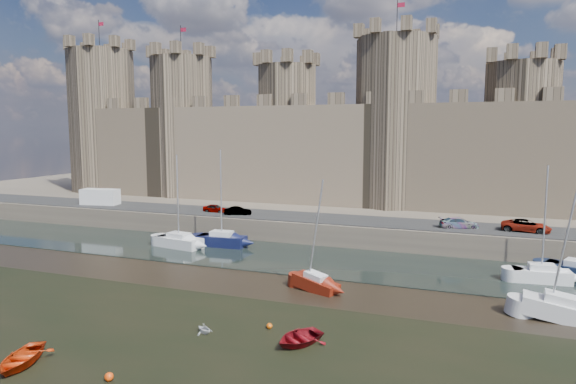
% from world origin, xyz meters
% --- Properties ---
extents(ground, '(160.00, 160.00, 0.00)m').
position_xyz_m(ground, '(0.00, 0.00, 0.00)').
color(ground, black).
rests_on(ground, ground).
extents(water_channel, '(160.00, 12.00, 0.08)m').
position_xyz_m(water_channel, '(0.00, 24.00, 0.04)').
color(water_channel, black).
rests_on(water_channel, ground).
extents(quay, '(160.00, 60.00, 2.50)m').
position_xyz_m(quay, '(0.00, 60.00, 1.25)').
color(quay, '#4C443A').
rests_on(quay, ground).
extents(road, '(160.00, 7.00, 0.10)m').
position_xyz_m(road, '(0.00, 34.00, 2.55)').
color(road, black).
rests_on(road, quay).
extents(castle, '(108.50, 11.00, 29.00)m').
position_xyz_m(castle, '(-0.64, 48.00, 11.67)').
color(castle, '#42382B').
rests_on(castle, quay).
extents(car_0, '(3.25, 1.45, 1.09)m').
position_xyz_m(car_0, '(-18.33, 33.42, 3.04)').
color(car_0, gray).
rests_on(car_0, quay).
extents(car_1, '(3.52, 2.19, 1.09)m').
position_xyz_m(car_1, '(-14.61, 32.50, 3.05)').
color(car_1, gray).
rests_on(car_1, quay).
extents(car_2, '(4.41, 2.83, 1.19)m').
position_xyz_m(car_2, '(11.52, 33.34, 3.09)').
color(car_2, gray).
rests_on(car_2, quay).
extents(car_3, '(5.06, 2.77, 1.34)m').
position_xyz_m(car_3, '(18.15, 33.59, 3.17)').
color(car_3, gray).
rests_on(car_3, quay).
extents(van, '(5.50, 2.91, 2.28)m').
position_xyz_m(van, '(-36.72, 33.50, 3.64)').
color(van, silver).
rests_on(van, quay).
extents(sailboat_0, '(5.80, 3.03, 10.33)m').
position_xyz_m(sailboat_0, '(-17.71, 23.87, 0.80)').
color(sailboat_0, silver).
rests_on(sailboat_0, ground).
extents(sailboat_1, '(5.53, 2.39, 10.89)m').
position_xyz_m(sailboat_1, '(-13.49, 26.06, 0.84)').
color(sailboat_1, black).
rests_on(sailboat_1, ground).
extents(sailboat_2, '(4.84, 2.31, 10.08)m').
position_xyz_m(sailboat_2, '(18.77, 23.63, 0.81)').
color(sailboat_2, white).
rests_on(sailboat_2, ground).
extents(sailboat_4, '(4.23, 2.76, 9.23)m').
position_xyz_m(sailboat_4, '(1.19, 14.72, 0.70)').
color(sailboat_4, '#65180B').
rests_on(sailboat_4, ground).
extents(sailboat_5, '(5.40, 2.42, 11.36)m').
position_xyz_m(sailboat_5, '(19.20, 14.48, 0.80)').
color(sailboat_5, silver).
rests_on(sailboat_5, ground).
extents(dinghy_0, '(3.68, 4.36, 0.77)m').
position_xyz_m(dinghy_0, '(-10.16, -4.05, 0.39)').
color(dinghy_0, '#BF300B').
rests_on(dinghy_0, ground).
extents(dinghy_3, '(1.60, 1.51, 0.67)m').
position_xyz_m(dinghy_3, '(-2.85, 3.62, 0.33)').
color(dinghy_3, silver).
rests_on(dinghy_3, ground).
extents(dinghy_4, '(3.73, 4.19, 0.72)m').
position_xyz_m(dinghy_4, '(3.50, 4.14, 0.36)').
color(dinghy_4, maroon).
rests_on(dinghy_4, ground).
extents(buoy_1, '(0.40, 0.40, 0.40)m').
position_xyz_m(buoy_1, '(0.80, 5.84, 0.20)').
color(buoy_1, '#D65309').
rests_on(buoy_1, ground).
extents(buoy_4, '(0.47, 0.47, 0.47)m').
position_xyz_m(buoy_4, '(-4.34, -3.71, 0.24)').
color(buoy_4, '#D73D09').
rests_on(buoy_4, ground).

